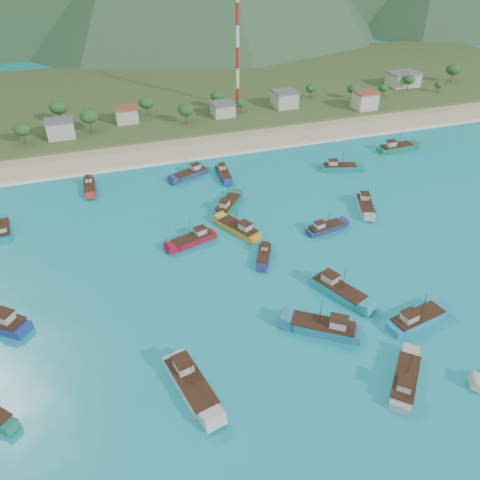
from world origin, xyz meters
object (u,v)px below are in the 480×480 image
object	(u,v)px
boat_21	(416,320)
boat_31	(90,187)
radio_tower	(237,47)
boat_8	(223,174)
boat_7	(191,384)
boat_16	(339,167)
boat_24	(264,255)
boat_26	(324,328)
boat_29	(239,229)
boat_11	(405,381)
boat_28	(365,206)
boat_19	(338,290)
boat_0	(228,206)
boat_30	(191,174)
boat_10	(194,240)
boat_17	(325,228)
boat_12	(4,230)
boat_32	(396,148)

from	to	relation	value
boat_21	boat_31	bearing A→B (deg)	-154.11
radio_tower	boat_8	bearing A→B (deg)	-112.62
boat_7	boat_21	distance (m)	42.18
radio_tower	boat_16	distance (m)	65.03
boat_24	boat_26	size ratio (longest dim) A/B	0.69
boat_21	boat_26	bearing A→B (deg)	-111.44
boat_21	boat_29	size ratio (longest dim) A/B	1.02
boat_11	boat_24	size ratio (longest dim) A/B	1.22
boat_7	boat_28	xyz separation A→B (m)	(55.59, 40.60, -0.25)
boat_7	boat_19	distance (m)	35.06
boat_0	boat_11	size ratio (longest dim) A/B	1.01
boat_24	boat_26	bearing A→B (deg)	122.12
boat_19	boat_30	world-z (taller)	boat_19
boat_11	boat_21	distance (m)	14.99
boat_10	boat_21	size ratio (longest dim) A/B	0.92
boat_17	boat_21	xyz separation A→B (m)	(1.19, -33.34, 0.23)
boat_29	boat_21	bearing A→B (deg)	-88.21
boat_0	boat_16	world-z (taller)	boat_0
boat_16	boat_17	world-z (taller)	boat_16
boat_8	boat_29	size ratio (longest dim) A/B	0.86
boat_11	boat_8	bearing A→B (deg)	136.84
boat_24	boat_29	distance (m)	11.49
boat_16	boat_19	size ratio (longest dim) A/B	0.88
boat_17	boat_30	size ratio (longest dim) A/B	0.87
boat_12	boat_30	distance (m)	50.93
boat_0	boat_21	bearing A→B (deg)	-29.15
boat_8	boat_11	size ratio (longest dim) A/B	0.97
boat_0	boat_29	bearing A→B (deg)	-54.88
boat_30	boat_10	bearing A→B (deg)	143.71
boat_10	boat_17	world-z (taller)	boat_10
boat_7	boat_29	bearing A→B (deg)	-130.04
boat_12	boat_21	world-z (taller)	boat_21
boat_11	boat_28	size ratio (longest dim) A/B	0.93
boat_31	boat_26	bearing A→B (deg)	119.50
boat_17	boat_30	xyz separation A→B (m)	(-23.35, 38.42, 0.15)
boat_11	boat_31	world-z (taller)	boat_11
boat_8	boat_29	world-z (taller)	boat_29
boat_32	boat_31	bearing A→B (deg)	-94.33
boat_19	boat_28	world-z (taller)	boat_19
boat_17	boat_29	size ratio (longest dim) A/B	0.83
boat_32	boat_7	bearing A→B (deg)	-52.33
boat_11	boat_32	size ratio (longest dim) A/B	0.86
boat_11	boat_19	world-z (taller)	boat_19
boat_11	boat_28	xyz separation A→B (m)	(23.59, 50.66, -0.04)
boat_10	boat_12	distance (m)	45.24
boat_11	boat_28	world-z (taller)	boat_11
boat_12	boat_30	xyz separation A→B (m)	(48.72, 14.84, 0.18)
boat_30	boat_19	bearing A→B (deg)	170.30
radio_tower	boat_30	distance (m)	63.13
boat_16	boat_29	size ratio (longest dim) A/B	0.95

